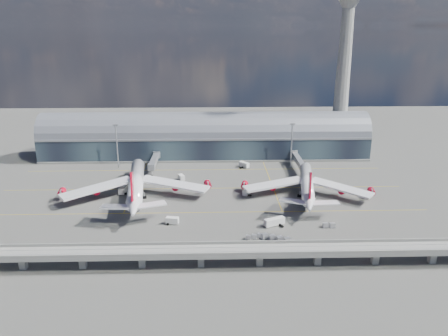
{
  "coord_description": "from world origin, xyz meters",
  "views": [
    {
      "loc": [
        4.01,
        -186.72,
        78.31
      ],
      "look_at": [
        9.74,
        10.0,
        14.0
      ],
      "focal_mm": 35.0,
      "sensor_mm": 36.0,
      "label": 1
    }
  ],
  "objects_px": {
    "airliner_right": "(307,185)",
    "cargo_train_1": "(276,238)",
    "service_truck_5": "(244,165)",
    "service_truck_1": "(172,221)",
    "service_truck_4": "(181,177)",
    "service_truck_0": "(124,189)",
    "cargo_train_0": "(254,237)",
    "service_truck_3": "(247,192)",
    "cargo_train_2": "(329,225)",
    "control_tower": "(343,71)",
    "floodlight_mast_left": "(117,145)",
    "floodlight_mast_right": "(292,144)",
    "service_truck_2": "(274,222)",
    "airliner_left": "(136,184)"
  },
  "relations": [
    {
      "from": "airliner_right",
      "to": "service_truck_5",
      "type": "height_order",
      "value": "airliner_right"
    },
    {
      "from": "cargo_train_1",
      "to": "service_truck_5",
      "type": "bearing_deg",
      "value": -19.82
    },
    {
      "from": "airliner_left",
      "to": "airliner_right",
      "type": "height_order",
      "value": "airliner_left"
    },
    {
      "from": "service_truck_2",
      "to": "service_truck_3",
      "type": "xyz_separation_m",
      "value": [
        -8.58,
        34.54,
        -0.22
      ]
    },
    {
      "from": "airliner_right",
      "to": "cargo_train_0",
      "type": "distance_m",
      "value": 53.14
    },
    {
      "from": "control_tower",
      "to": "service_truck_1",
      "type": "height_order",
      "value": "control_tower"
    },
    {
      "from": "service_truck_1",
      "to": "cargo_train_1",
      "type": "relative_size",
      "value": 0.49
    },
    {
      "from": "service_truck_1",
      "to": "service_truck_4",
      "type": "bearing_deg",
      "value": 9.67
    },
    {
      "from": "cargo_train_0",
      "to": "service_truck_3",
      "type": "bearing_deg",
      "value": 14.18
    },
    {
      "from": "floodlight_mast_left",
      "to": "service_truck_1",
      "type": "height_order",
      "value": "floodlight_mast_left"
    },
    {
      "from": "service_truck_3",
      "to": "airliner_left",
      "type": "bearing_deg",
      "value": -150.16
    },
    {
      "from": "service_truck_3",
      "to": "service_truck_1",
      "type": "bearing_deg",
      "value": -108.65
    },
    {
      "from": "service_truck_5",
      "to": "cargo_train_2",
      "type": "xyz_separation_m",
      "value": [
        28.86,
        -80.11,
        -0.65
      ]
    },
    {
      "from": "floodlight_mast_right",
      "to": "service_truck_2",
      "type": "bearing_deg",
      "value": -104.57
    },
    {
      "from": "airliner_left",
      "to": "service_truck_1",
      "type": "xyz_separation_m",
      "value": [
        19.51,
        -29.96,
        -5.11
      ]
    },
    {
      "from": "floodlight_mast_right",
      "to": "service_truck_4",
      "type": "relative_size",
      "value": 4.64
    },
    {
      "from": "control_tower",
      "to": "service_truck_0",
      "type": "relative_size",
      "value": 12.45
    },
    {
      "from": "service_truck_4",
      "to": "service_truck_1",
      "type": "bearing_deg",
      "value": -113.51
    },
    {
      "from": "control_tower",
      "to": "floodlight_mast_right",
      "type": "distance_m",
      "value": 58.76
    },
    {
      "from": "airliner_right",
      "to": "service_truck_3",
      "type": "distance_m",
      "value": 29.07
    },
    {
      "from": "control_tower",
      "to": "service_truck_5",
      "type": "relative_size",
      "value": 15.89
    },
    {
      "from": "service_truck_2",
      "to": "service_truck_4",
      "type": "height_order",
      "value": "service_truck_2"
    },
    {
      "from": "service_truck_4",
      "to": "cargo_train_2",
      "type": "relative_size",
      "value": 1.01
    },
    {
      "from": "control_tower",
      "to": "floodlight_mast_left",
      "type": "height_order",
      "value": "control_tower"
    },
    {
      "from": "service_truck_1",
      "to": "service_truck_5",
      "type": "height_order",
      "value": "service_truck_5"
    },
    {
      "from": "service_truck_3",
      "to": "cargo_train_0",
      "type": "distance_m",
      "value": 45.91
    },
    {
      "from": "service_truck_5",
      "to": "cargo_train_0",
      "type": "distance_m",
      "value": 88.98
    },
    {
      "from": "service_truck_3",
      "to": "cargo_train_1",
      "type": "relative_size",
      "value": 0.55
    },
    {
      "from": "airliner_left",
      "to": "cargo_train_2",
      "type": "height_order",
      "value": "airliner_left"
    },
    {
      "from": "service_truck_5",
      "to": "cargo_train_0",
      "type": "relative_size",
      "value": 0.89
    },
    {
      "from": "airliner_left",
      "to": "service_truck_5",
      "type": "xyz_separation_m",
      "value": [
        54.72,
        44.97,
        -5.02
      ]
    },
    {
      "from": "service_truck_4",
      "to": "cargo_train_2",
      "type": "xyz_separation_m",
      "value": [
        63.81,
        -59.25,
        -0.52
      ]
    },
    {
      "from": "cargo_train_0",
      "to": "cargo_train_1",
      "type": "xyz_separation_m",
      "value": [
        8.12,
        -1.96,
        0.17
      ]
    },
    {
      "from": "control_tower",
      "to": "service_truck_3",
      "type": "height_order",
      "value": "control_tower"
    },
    {
      "from": "service_truck_3",
      "to": "service_truck_5",
      "type": "xyz_separation_m",
      "value": [
        1.73,
        43.04,
        0.15
      ]
    },
    {
      "from": "service_truck_0",
      "to": "service_truck_2",
      "type": "xyz_separation_m",
      "value": [
        68.95,
        -39.14,
        -0.03
      ]
    },
    {
      "from": "cargo_train_2",
      "to": "airliner_right",
      "type": "bearing_deg",
      "value": -1.08
    },
    {
      "from": "service_truck_0",
      "to": "service_truck_5",
      "type": "relative_size",
      "value": 1.28
    },
    {
      "from": "service_truck_0",
      "to": "service_truck_5",
      "type": "xyz_separation_m",
      "value": [
        62.1,
        38.43,
        -0.1
      ]
    },
    {
      "from": "floodlight_mast_left",
      "to": "airliner_left",
      "type": "relative_size",
      "value": 0.34
    },
    {
      "from": "cargo_train_0",
      "to": "service_truck_5",
      "type": "bearing_deg",
      "value": 13.57
    },
    {
      "from": "service_truck_0",
      "to": "service_truck_1",
      "type": "height_order",
      "value": "service_truck_0"
    },
    {
      "from": "floodlight_mast_right",
      "to": "cargo_train_1",
      "type": "relative_size",
      "value": 2.28
    },
    {
      "from": "service_truck_0",
      "to": "cargo_train_1",
      "type": "relative_size",
      "value": 0.73
    },
    {
      "from": "airliner_right",
      "to": "service_truck_0",
      "type": "height_order",
      "value": "airliner_right"
    },
    {
      "from": "control_tower",
      "to": "floodlight_mast_right",
      "type": "height_order",
      "value": "control_tower"
    },
    {
      "from": "airliner_left",
      "to": "cargo_train_2",
      "type": "bearing_deg",
      "value": -30.1
    },
    {
      "from": "service_truck_0",
      "to": "cargo_train_2",
      "type": "distance_m",
      "value": 100.06
    },
    {
      "from": "control_tower",
      "to": "floodlight_mast_left",
      "type": "distance_m",
      "value": 143.01
    },
    {
      "from": "airliner_right",
      "to": "cargo_train_1",
      "type": "height_order",
      "value": "airliner_right"
    }
  ]
}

